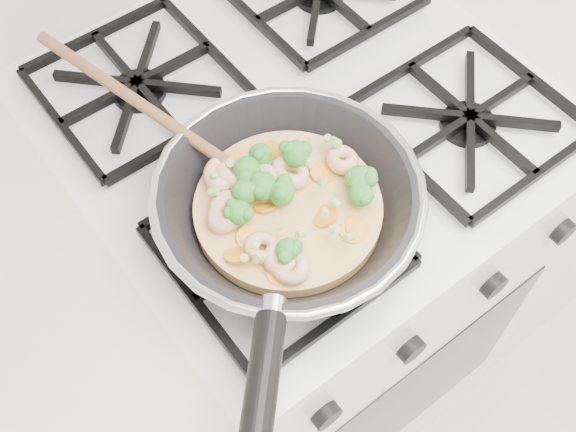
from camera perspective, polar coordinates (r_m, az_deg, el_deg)
stove at (r=1.29m, az=0.73°, el=-4.34°), size 0.60×0.60×0.92m
skillet at (r=0.77m, az=-0.28°, el=0.90°), size 0.37×0.57×0.09m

